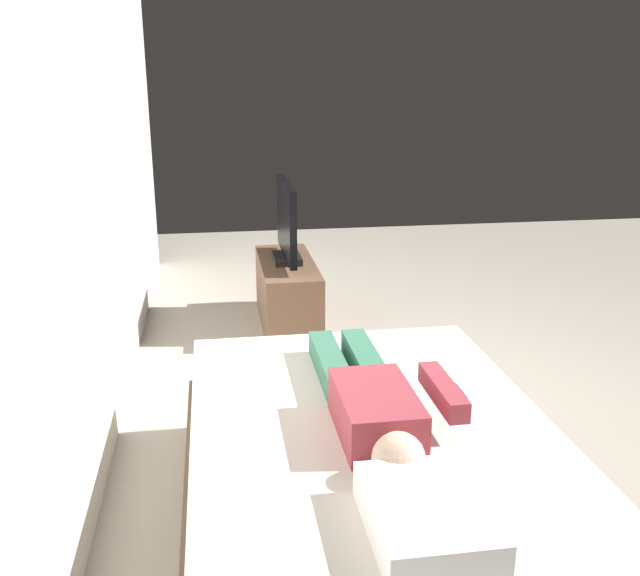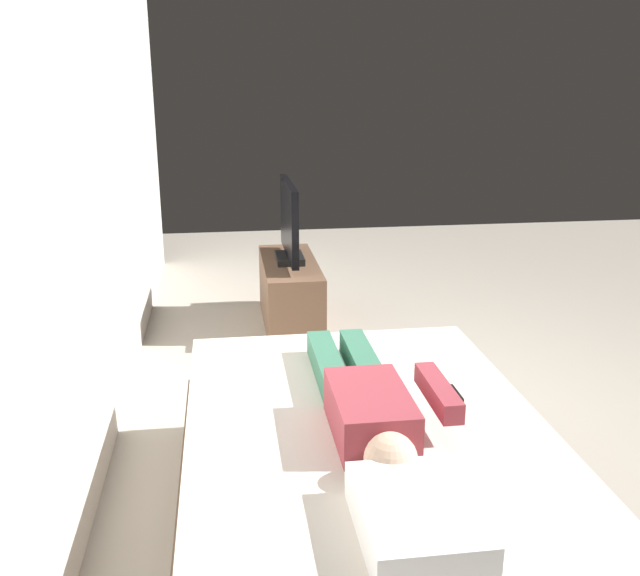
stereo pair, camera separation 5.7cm
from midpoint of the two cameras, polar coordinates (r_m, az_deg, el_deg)
name	(u,v)px [view 2 (the right image)]	position (r m, az deg, el deg)	size (l,w,h in m)	color
ground_plane	(395,422)	(3.97, 6.53, -10.74)	(10.00, 10.00, 0.00)	#ADA393
back_wall	(93,163)	(3.87, -17.53, 9.67)	(6.40, 0.10, 2.80)	silver
bed	(365,484)	(2.94, 4.26, -15.56)	(2.07, 1.48, 0.54)	brown
pillow	(416,519)	(2.18, 8.59, -18.05)	(0.48, 0.34, 0.12)	white
person	(367,400)	(2.79, 4.43, -9.04)	(1.26, 0.46, 0.18)	#993842
remote	(453,394)	(3.06, 11.30, -8.41)	(0.15, 0.04, 0.02)	black
tv_stand	(290,293)	(5.31, -2.14, -0.44)	(1.10, 0.40, 0.50)	brown
tv	(289,224)	(5.17, -2.20, 5.22)	(0.88, 0.20, 0.59)	black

